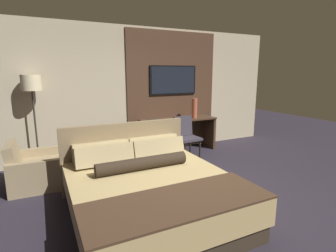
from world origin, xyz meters
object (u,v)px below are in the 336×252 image
at_px(vase_tall, 194,108).
at_px(book, 154,120).
at_px(tv, 173,80).
at_px(desk, 178,129).
at_px(armchair_by_window, 36,171).
at_px(floor_lamp, 32,91).
at_px(bed, 149,190).
at_px(desk_chair, 185,134).

height_order(vase_tall, book, vase_tall).
bearing_deg(tv, book, -153.45).
distance_m(desk, tv, 1.15).
relative_size(armchair_by_window, book, 3.68).
xyz_separation_m(desk, floor_lamp, (-2.96, 0.06, 0.97)).
bearing_deg(bed, tv, 56.83).
bearing_deg(bed, desk, 54.23).
relative_size(armchair_by_window, vase_tall, 2.00).
height_order(desk, armchair_by_window, desk).
bearing_deg(book, armchair_by_window, -165.47).
bearing_deg(book, bed, -114.76).
height_order(bed, floor_lamp, floor_lamp).
xyz_separation_m(desk, armchair_by_window, (-3.00, -0.69, -0.28)).
relative_size(bed, vase_tall, 4.86).
height_order(tv, book, tv).
bearing_deg(tv, desk, -90.00).
xyz_separation_m(floor_lamp, book, (2.31, -0.14, -0.70)).
relative_size(tv, desk_chair, 1.29).
distance_m(armchair_by_window, vase_tall, 3.51).
bearing_deg(armchair_by_window, floor_lamp, -1.26).
bearing_deg(armchair_by_window, desk_chair, -86.63).
height_order(desk_chair, armchair_by_window, desk_chair).
bearing_deg(bed, desk_chair, 48.31).
distance_m(armchair_by_window, book, 2.49).
xyz_separation_m(armchair_by_window, book, (2.35, 0.61, 0.55)).
distance_m(desk_chair, floor_lamp, 3.04).
bearing_deg(tv, vase_tall, -41.93).
relative_size(vase_tall, book, 1.84).
bearing_deg(floor_lamp, desk, -1.15).
bearing_deg(armchair_by_window, bed, -139.81).
relative_size(bed, desk_chair, 2.40).
relative_size(desk, floor_lamp, 0.98).
relative_size(bed, tv, 1.85).
xyz_separation_m(bed, vase_tall, (2.07, 2.24, 0.68)).
distance_m(floor_lamp, book, 2.42).
height_order(bed, desk, bed).
height_order(floor_lamp, book, floor_lamp).
bearing_deg(vase_tall, bed, -132.73).
distance_m(vase_tall, book, 1.05).
relative_size(tv, floor_lamp, 0.66).
distance_m(desk_chair, vase_tall, 0.86).
xyz_separation_m(tv, book, (-0.64, -0.32, -0.85)).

